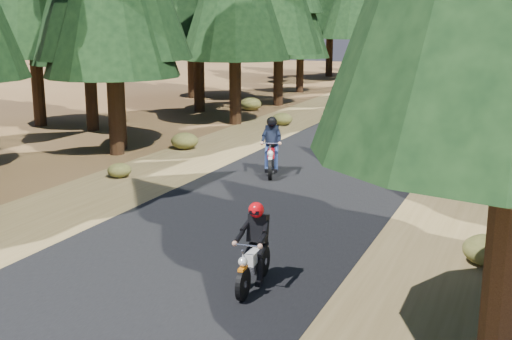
{
  "coord_description": "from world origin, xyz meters",
  "views": [
    {
      "loc": [
        5.78,
        -11.89,
        4.49
      ],
      "look_at": [
        0.0,
        1.5,
        1.1
      ],
      "focal_mm": 45.0,
      "sensor_mm": 36.0,
      "label": 1
    }
  ],
  "objects": [
    {
      "name": "shoulder_r",
      "position": [
        4.6,
        5.0,
        0.0
      ],
      "size": [
        3.2,
        100.0,
        0.01
      ],
      "primitive_type": "cube",
      "color": "brown",
      "rests_on": "ground"
    },
    {
      "name": "understory_shrubs",
      "position": [
        1.04,
        9.55,
        0.28
      ],
      "size": [
        15.72,
        29.29,
        0.67
      ],
      "color": "#474C1E",
      "rests_on": "ground"
    },
    {
      "name": "shoulder_l",
      "position": [
        -4.6,
        5.0,
        0.0
      ],
      "size": [
        3.2,
        100.0,
        0.01
      ],
      "primitive_type": "cube",
      "color": "brown",
      "rests_on": "ground"
    },
    {
      "name": "ground",
      "position": [
        0.0,
        0.0,
        0.0
      ],
      "size": [
        120.0,
        120.0,
        0.0
      ],
      "primitive_type": "plane",
      "color": "#4D311B",
      "rests_on": "ground"
    },
    {
      "name": "rider_lead",
      "position": [
        1.65,
        -2.43,
        0.5
      ],
      "size": [
        0.64,
        1.7,
        1.49
      ],
      "rotation": [
        0.0,
        0.0,
        3.22
      ],
      "color": "beige",
      "rests_on": "road"
    },
    {
      "name": "road",
      "position": [
        0.0,
        5.0,
        0.01
      ],
      "size": [
        6.0,
        100.0,
        0.01
      ],
      "primitive_type": "cube",
      "color": "black",
      "rests_on": "ground"
    },
    {
      "name": "rider_follow",
      "position": [
        -1.19,
        5.42,
        0.58
      ],
      "size": [
        1.19,
        2.02,
        1.73
      ],
      "rotation": [
        0.0,
        0.0,
        3.48
      ],
      "color": "maroon",
      "rests_on": "road"
    }
  ]
}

